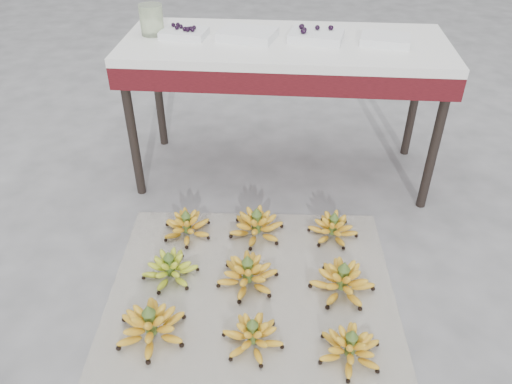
# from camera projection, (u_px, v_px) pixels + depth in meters

# --- Properties ---
(ground) EXTENTS (60.00, 60.00, 0.00)m
(ground) POSITION_uv_depth(u_px,v_px,m) (249.00, 300.00, 2.17)
(ground) COLOR #5B5B5D
(ground) RESTS_ON ground
(newspaper_mat) EXTENTS (1.31, 1.12, 0.01)m
(newspaper_mat) POSITION_uv_depth(u_px,v_px,m) (252.00, 287.00, 2.23)
(newspaper_mat) COLOR white
(newspaper_mat) RESTS_ON ground
(bunch_front_left) EXTENTS (0.37, 0.37, 0.18)m
(bunch_front_left) POSITION_uv_depth(u_px,v_px,m) (151.00, 325.00, 1.97)
(bunch_front_left) COLOR yellow
(bunch_front_left) RESTS_ON newspaper_mat
(bunch_front_center) EXTENTS (0.29, 0.29, 0.15)m
(bunch_front_center) POSITION_uv_depth(u_px,v_px,m) (253.00, 335.00, 1.95)
(bunch_front_center) COLOR yellow
(bunch_front_center) RESTS_ON newspaper_mat
(bunch_front_right) EXTENTS (0.26, 0.26, 0.15)m
(bunch_front_right) POSITION_uv_depth(u_px,v_px,m) (350.00, 347.00, 1.90)
(bunch_front_right) COLOR yellow
(bunch_front_right) RESTS_ON newspaper_mat
(bunch_mid_left) EXTENTS (0.27, 0.27, 0.15)m
(bunch_mid_left) POSITION_uv_depth(u_px,v_px,m) (170.00, 268.00, 2.25)
(bunch_mid_left) COLOR #90B52A
(bunch_mid_left) RESTS_ON newspaper_mat
(bunch_mid_center) EXTENTS (0.32, 0.32, 0.17)m
(bunch_mid_center) POSITION_uv_depth(u_px,v_px,m) (248.00, 274.00, 2.21)
(bunch_mid_center) COLOR yellow
(bunch_mid_center) RESTS_ON newspaper_mat
(bunch_mid_right) EXTENTS (0.37, 0.37, 0.17)m
(bunch_mid_right) POSITION_uv_depth(u_px,v_px,m) (342.00, 281.00, 2.17)
(bunch_mid_right) COLOR yellow
(bunch_mid_right) RESTS_ON newspaper_mat
(bunch_back_left) EXTENTS (0.32, 0.32, 0.15)m
(bunch_back_left) POSITION_uv_depth(u_px,v_px,m) (187.00, 226.00, 2.49)
(bunch_back_left) COLOR yellow
(bunch_back_left) RESTS_ON newspaper_mat
(bunch_back_center) EXTENTS (0.29, 0.29, 0.17)m
(bunch_back_center) POSITION_uv_depth(u_px,v_px,m) (257.00, 225.00, 2.48)
(bunch_back_center) COLOR yellow
(bunch_back_center) RESTS_ON newspaper_mat
(bunch_back_right) EXTENTS (0.29, 0.29, 0.15)m
(bunch_back_right) POSITION_uv_depth(u_px,v_px,m) (333.00, 228.00, 2.48)
(bunch_back_right) COLOR yellow
(bunch_back_right) RESTS_ON newspaper_mat
(vendor_table) EXTENTS (1.66, 0.66, 0.80)m
(vendor_table) POSITION_uv_depth(u_px,v_px,m) (285.00, 58.00, 2.59)
(vendor_table) COLOR black
(vendor_table) RESTS_ON ground
(tray_far_left) EXTENTS (0.25, 0.19, 0.06)m
(tray_far_left) POSITION_uv_depth(u_px,v_px,m) (184.00, 33.00, 2.56)
(tray_far_left) COLOR silver
(tray_far_left) RESTS_ON vendor_table
(tray_left) EXTENTS (0.32, 0.26, 0.04)m
(tray_left) POSITION_uv_depth(u_px,v_px,m) (248.00, 34.00, 2.54)
(tray_left) COLOR silver
(tray_left) RESTS_ON vendor_table
(tray_right) EXTENTS (0.29, 0.24, 0.07)m
(tray_right) POSITION_uv_depth(u_px,v_px,m) (316.00, 36.00, 2.52)
(tray_right) COLOR silver
(tray_right) RESTS_ON vendor_table
(tray_far_right) EXTENTS (0.26, 0.21, 0.04)m
(tray_far_right) POSITION_uv_depth(u_px,v_px,m) (385.00, 40.00, 2.48)
(tray_far_right) COLOR silver
(tray_far_right) RESTS_ON vendor_table
(glass_jar) EXTENTS (0.13, 0.13, 0.15)m
(glass_jar) POSITION_uv_depth(u_px,v_px,m) (152.00, 20.00, 2.56)
(glass_jar) COLOR beige
(glass_jar) RESTS_ON vendor_table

